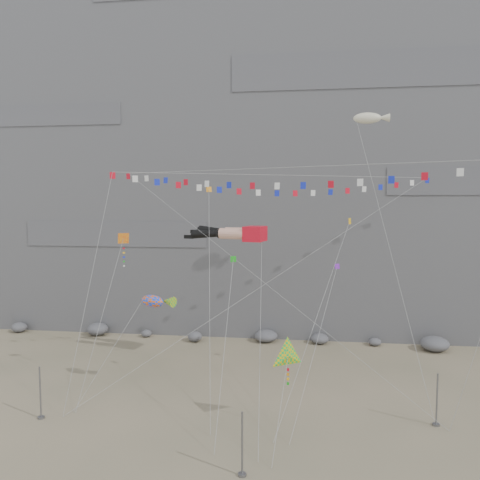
{
  "coord_description": "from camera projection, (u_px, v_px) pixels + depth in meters",
  "views": [
    {
      "loc": [
        3.69,
        -34.77,
        15.72
      ],
      "look_at": [
        -1.94,
        9.0,
        12.16
      ],
      "focal_mm": 35.0,
      "sensor_mm": 36.0,
      "label": 1
    }
  ],
  "objects": [
    {
      "name": "harlequin_kite",
      "position": [
        123.0,
        239.0,
        38.55
      ],
      "size": [
        3.03,
        6.05,
        13.94
      ],
      "color": "red",
      "rests_on": "ground"
    },
    {
      "name": "small_kite_c",
      "position": [
        233.0,
        262.0,
        37.47
      ],
      "size": [
        1.02,
        10.22,
        14.7
      ],
      "color": "#18A11A",
      "rests_on": "ground"
    },
    {
      "name": "small_kite_d",
      "position": [
        349.0,
        224.0,
        41.66
      ],
      "size": [
        6.67,
        14.04,
        20.26
      ],
      "color": "yellow",
      "rests_on": "ground"
    },
    {
      "name": "anchor_pole_center",
      "position": [
        242.0,
        444.0,
        26.75
      ],
      "size": [
        0.12,
        0.12,
        3.82
      ],
      "primitive_type": "cylinder",
      "color": "slate",
      "rests_on": "ground"
    },
    {
      "name": "fish_windsock",
      "position": [
        152.0,
        301.0,
        37.85
      ],
      "size": [
        6.74,
        5.46,
        10.03
      ],
      "color": "#E65C0B",
      "rests_on": "ground"
    },
    {
      "name": "talus_boulders",
      "position": [
        266.0,
        336.0,
        52.87
      ],
      "size": [
        60.0,
        3.0,
        1.2
      ],
      "primitive_type": null,
      "color": "#5E5E63",
      "rests_on": "ground"
    },
    {
      "name": "delta_kite",
      "position": [
        288.0,
        356.0,
        31.93
      ],
      "size": [
        2.46,
        5.89,
        7.52
      ],
      "color": "#E4B30B",
      "rests_on": "ground"
    },
    {
      "name": "flag_banner_upper",
      "position": [
        286.0,
        175.0,
        43.26
      ],
      "size": [
        30.08,
        19.16,
        27.21
      ],
      "color": "red",
      "rests_on": "ground"
    },
    {
      "name": "blimp_windsock",
      "position": [
        367.0,
        119.0,
        42.99
      ],
      "size": [
        5.52,
        12.25,
        26.36
      ],
      "color": "beige",
      "rests_on": "ground"
    },
    {
      "name": "anchor_pole_left",
      "position": [
        40.0,
        393.0,
        33.89
      ],
      "size": [
        0.12,
        0.12,
        3.88
      ],
      "primitive_type": "cylinder",
      "color": "slate",
      "rests_on": "ground"
    },
    {
      "name": "legs_kite",
      "position": [
        233.0,
        233.0,
        42.57
      ],
      "size": [
        8.41,
        17.03,
        19.52
      ],
      "rotation": [
        0.0,
        0.0,
        -0.23
      ],
      "color": "red",
      "rests_on": "ground"
    },
    {
      "name": "small_kite_a",
      "position": [
        209.0,
        193.0,
        41.36
      ],
      "size": [
        2.86,
        11.92,
        20.39
      ],
      "color": "orange",
      "rests_on": "ground"
    },
    {
      "name": "anchor_pole_right",
      "position": [
        437.0,
        400.0,
        32.81
      ],
      "size": [
        0.12,
        0.12,
        3.78
      ],
      "primitive_type": "cylinder",
      "color": "slate",
      "rests_on": "ground"
    },
    {
      "name": "ground",
      "position": [
        250.0,
        406.0,
        36.11
      ],
      "size": [
        120.0,
        120.0,
        0.0
      ],
      "primitive_type": "plane",
      "color": "gray",
      "rests_on": "ground"
    },
    {
      "name": "flag_banner_lower",
      "position": [
        290.0,
        168.0,
        37.49
      ],
      "size": [
        31.67,
        12.14,
        22.29
      ],
      "color": "red",
      "rests_on": "ground"
    },
    {
      "name": "cliff",
      "position": [
        274.0,
        136.0,
        65.73
      ],
      "size": [
        80.0,
        28.0,
        50.0
      ],
      "primitive_type": "cube",
      "color": "slate",
      "rests_on": "ground"
    },
    {
      "name": "small_kite_b",
      "position": [
        336.0,
        269.0,
        40.53
      ],
      "size": [
        4.37,
        12.56,
        16.12
      ],
      "color": "purple",
      "rests_on": "ground"
    }
  ]
}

